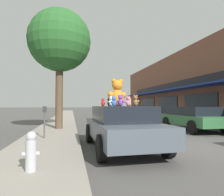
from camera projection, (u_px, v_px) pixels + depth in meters
The scene contains 16 objects.
ground_plane at pixel (194, 147), 6.87m from camera, with size 260.00×260.00×0.00m, color #514F4C.
sidewalk_near at pixel (42, 152), 5.87m from camera, with size 2.30×90.00×0.14m.
plush_art_car at pixel (121, 126), 6.67m from camera, with size 2.13×4.55×1.43m.
teddy_bear_giant at pixel (117, 93), 6.66m from camera, with size 0.69×0.45×0.91m.
teddy_bear_white at pixel (111, 101), 6.17m from camera, with size 0.21×0.22×0.31m.
teddy_bear_pink at pixel (128, 101), 7.54m from camera, with size 0.28×0.18×0.37m.
teddy_bear_brown at pixel (135, 101), 6.63m from camera, with size 0.24×0.26×0.37m.
teddy_bear_blue at pixel (114, 101), 5.62m from camera, with size 0.21×0.15×0.28m.
teddy_bear_yellow at pixel (129, 102), 7.93m from camera, with size 0.18×0.23×0.31m.
teddy_bear_red at pixel (103, 102), 6.46m from camera, with size 0.16×0.19×0.26m.
teddy_bear_purple at pixel (121, 101), 5.70m from camera, with size 0.22×0.23×0.34m.
teddy_bear_black at pixel (109, 102), 7.69m from camera, with size 0.19×0.25×0.33m.
parked_car_far_center at pixel (193, 117), 11.48m from camera, with size 2.10×4.45×1.37m.
street_tree at pixel (60, 41), 11.41m from camera, with size 3.55×3.55×6.79m.
fire_hydrant at pixel (31, 151), 3.98m from camera, with size 0.33×0.22×0.79m.
parking_meter at pixel (44, 118), 7.97m from camera, with size 0.14×0.10×1.27m.
Camera 1 is at (-4.17, -6.22, 1.46)m, focal length 32.00 mm.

